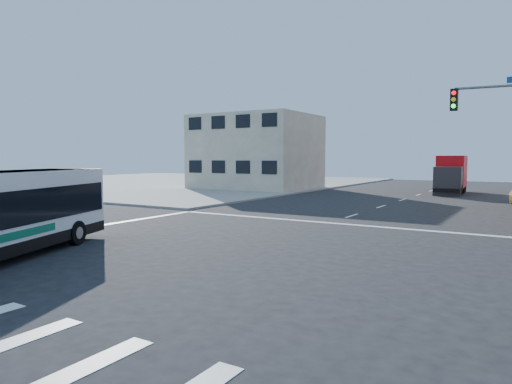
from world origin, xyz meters
The scene contains 4 objects.
ground centered at (0.00, 0.00, 0.00)m, with size 120.00×120.00×0.00m, color black.
sidewalk_nw centered at (-35.00, 35.00, 0.07)m, with size 50.00×50.00×0.15m, color gray.
building_west centered at (-17.02, 29.98, 4.01)m, with size 12.06×10.06×8.00m.
box_truck centered at (2.26, 34.30, 1.75)m, with size 2.84×8.17×3.62m.
Camera 1 is at (9.14, -12.73, 3.42)m, focal length 32.00 mm.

